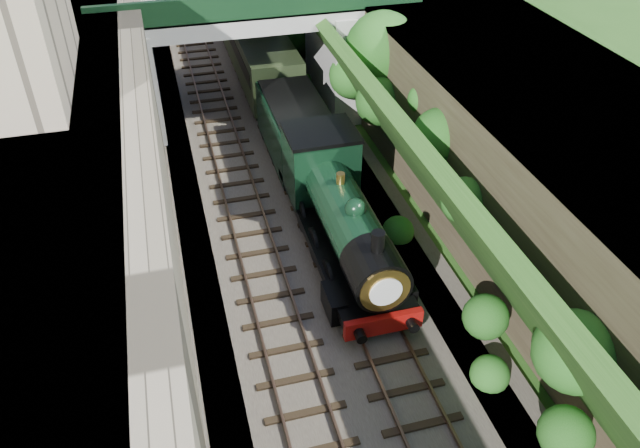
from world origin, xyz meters
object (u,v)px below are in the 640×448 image
(tree, at_px, (383,51))
(tender, at_px, (296,133))
(locomotive, at_px, (341,216))
(road_bridge, at_px, (263,38))

(tree, relative_size, tender, 1.10)
(tree, distance_m, locomotive, 10.38)
(road_bridge, height_order, tree, road_bridge)
(locomotive, bearing_deg, road_bridge, 91.08)
(road_bridge, xyz_separation_m, locomotive, (0.26, -13.56, -2.18))
(road_bridge, bearing_deg, tender, -87.64)
(road_bridge, relative_size, tree, 2.42)
(road_bridge, bearing_deg, locomotive, -88.92)
(locomotive, relative_size, tender, 1.70)
(locomotive, bearing_deg, tree, 61.90)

